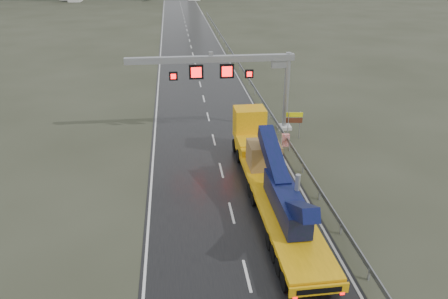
{
  "coord_description": "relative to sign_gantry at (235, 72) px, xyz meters",
  "views": [
    {
      "loc": [
        -3.26,
        -19.55,
        15.27
      ],
      "look_at": [
        -0.16,
        6.86,
        3.2
      ],
      "focal_mm": 35.0,
      "sensor_mm": 36.0,
      "label": 1
    }
  ],
  "objects": [
    {
      "name": "heavy_haul_truck",
      "position": [
        0.74,
        -11.2,
        -3.88
      ],
      "size": [
        3.05,
        19.09,
        4.47
      ],
      "rotation": [
        0.0,
        0.0,
        0.01
      ],
      "color": "#FFB80E",
      "rests_on": "ground"
    },
    {
      "name": "sign_gantry",
      "position": [
        0.0,
        0.0,
        0.0
      ],
      "size": [
        14.9,
        1.2,
        7.42
      ],
      "color": "silver",
      "rests_on": "ground"
    },
    {
      "name": "exit_sign_pair",
      "position": [
        5.0,
        -2.43,
        -3.86
      ],
      "size": [
        1.46,
        0.25,
        2.5
      ],
      "rotation": [
        0.0,
        0.0,
        -0.13
      ],
      "color": "#95979D",
      "rests_on": "ground"
    },
    {
      "name": "striped_barrier",
      "position": [
        3.9,
        -3.98,
        -5.07
      ],
      "size": [
        0.65,
        0.36,
        1.09
      ],
      "primitive_type": "cube",
      "rotation": [
        0.0,
        0.0,
        -0.02
      ],
      "color": "red",
      "rests_on": "ground"
    },
    {
      "name": "road",
      "position": [
        -2.1,
        22.01,
        -5.6
      ],
      "size": [
        11.0,
        200.0,
        0.02
      ],
      "primitive_type": "cube",
      "color": "black",
      "rests_on": "ground"
    },
    {
      "name": "ground",
      "position": [
        -2.1,
        -17.99,
        -5.61
      ],
      "size": [
        400.0,
        400.0,
        0.0
      ],
      "primitive_type": "plane",
      "color": "#303223",
      "rests_on": "ground"
    },
    {
      "name": "guardrail",
      "position": [
        4.0,
        12.01,
        -4.91
      ],
      "size": [
        0.2,
        140.0,
        1.4
      ],
      "primitive_type": null,
      "color": "slate",
      "rests_on": "ground"
    }
  ]
}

